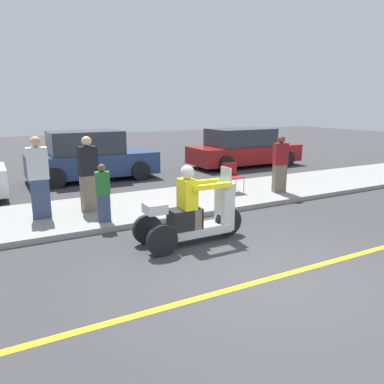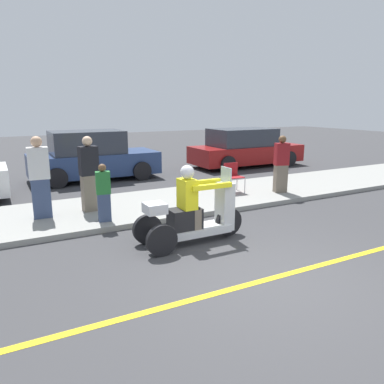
# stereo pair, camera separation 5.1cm
# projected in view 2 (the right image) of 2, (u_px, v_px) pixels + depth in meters

# --- Properties ---
(ground_plane) EXTENTS (60.00, 60.00, 0.00)m
(ground_plane) POSITION_uv_depth(u_px,v_px,m) (270.00, 279.00, 5.61)
(ground_plane) COLOR #38383A
(lane_stripe) EXTENTS (24.00, 0.12, 0.01)m
(lane_stripe) POSITION_uv_depth(u_px,v_px,m) (253.00, 283.00, 5.47)
(lane_stripe) COLOR gold
(lane_stripe) RESTS_ON ground
(sidewalk_strip) EXTENTS (28.00, 2.80, 0.12)m
(sidewalk_strip) POSITION_uv_depth(u_px,v_px,m) (153.00, 205.00, 9.55)
(sidewalk_strip) COLOR gray
(sidewalk_strip) RESTS_ON ground
(motorcycle_trike) EXTENTS (2.15, 0.77, 1.49)m
(motorcycle_trike) POSITION_uv_depth(u_px,v_px,m) (193.00, 215.00, 6.99)
(motorcycle_trike) COLOR black
(motorcycle_trike) RESTS_ON ground
(spectator_end_of_line) EXTENTS (0.32, 0.22, 1.24)m
(spectator_end_of_line) POSITION_uv_depth(u_px,v_px,m) (104.00, 194.00, 7.87)
(spectator_end_of_line) COLOR #38476B
(spectator_end_of_line) RESTS_ON sidewalk_strip
(spectator_far_back) EXTENTS (0.44, 0.29, 1.74)m
(spectator_far_back) POSITION_uv_depth(u_px,v_px,m) (89.00, 175.00, 8.62)
(spectator_far_back) COLOR #726656
(spectator_far_back) RESTS_ON sidewalk_strip
(spectator_by_tree) EXTENTS (0.43, 0.33, 1.60)m
(spectator_by_tree) POSITION_uv_depth(u_px,v_px,m) (281.00, 165.00, 10.49)
(spectator_by_tree) COLOR #726656
(spectator_by_tree) RESTS_ON sidewalk_strip
(spectator_near_curb) EXTENTS (0.44, 0.28, 1.78)m
(spectator_near_curb) POSITION_uv_depth(u_px,v_px,m) (40.00, 179.00, 8.08)
(spectator_near_curb) COLOR #38476B
(spectator_near_curb) RESTS_ON sidewalk_strip
(folding_chair_curbside) EXTENTS (0.50, 0.50, 0.82)m
(folding_chair_curbside) POSITION_uv_depth(u_px,v_px,m) (233.00, 174.00, 10.59)
(folding_chair_curbside) COLOR #A5A8AD
(folding_chair_curbside) RESTS_ON sidewalk_strip
(parked_car_lot_right) EXTENTS (4.30, 2.01, 1.69)m
(parked_car_lot_right) POSITION_uv_depth(u_px,v_px,m) (92.00, 157.00, 12.89)
(parked_car_lot_right) COLOR navy
(parked_car_lot_right) RESTS_ON ground
(parked_car_lot_center) EXTENTS (4.75, 2.07, 1.58)m
(parked_car_lot_center) POSITION_uv_depth(u_px,v_px,m) (245.00, 149.00, 15.74)
(parked_car_lot_center) COLOR maroon
(parked_car_lot_center) RESTS_ON ground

